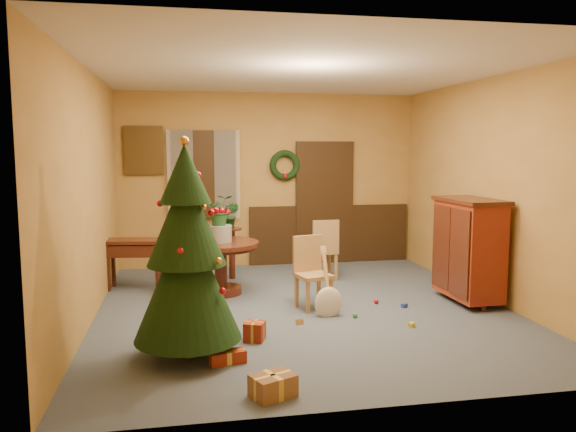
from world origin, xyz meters
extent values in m
plane|color=#3B4556|center=(0.00, 0.00, 0.00)|extent=(5.50, 5.50, 0.00)
plane|color=silver|center=(0.00, 0.00, 2.90)|extent=(5.50, 5.50, 0.00)
plane|color=olive|center=(0.00, 2.75, 1.45)|extent=(5.00, 0.00, 5.00)
plane|color=olive|center=(0.00, -2.75, 1.45)|extent=(5.00, 0.00, 5.00)
plane|color=olive|center=(-2.50, 0.00, 1.45)|extent=(0.00, 5.50, 5.50)
plane|color=olive|center=(2.50, 0.00, 1.45)|extent=(0.00, 5.50, 5.50)
cube|color=black|center=(1.05, 2.71, 0.50)|extent=(2.80, 0.06, 1.00)
cube|color=black|center=(0.95, 2.70, 1.05)|extent=(1.00, 0.08, 2.10)
cube|color=white|center=(0.95, 2.73, 1.00)|extent=(0.80, 0.03, 1.90)
cube|color=black|center=(-1.10, 2.70, 1.55)|extent=(1.05, 0.08, 1.45)
cube|color=white|center=(-1.10, 2.73, 1.55)|extent=(0.88, 0.03, 1.25)
cube|color=white|center=(-1.48, 2.65, 1.55)|extent=(0.42, 0.02, 1.45)
cube|color=white|center=(-0.72, 2.65, 1.55)|extent=(0.42, 0.02, 1.45)
torus|color=black|center=(0.25, 2.67, 1.70)|extent=(0.51, 0.11, 0.51)
cube|color=#4C3819|center=(-2.05, 2.71, 1.95)|extent=(0.62, 0.05, 0.78)
cube|color=gray|center=(-2.05, 2.74, 1.95)|extent=(0.48, 0.02, 0.62)
cylinder|color=black|center=(-0.96, 0.91, 0.69)|extent=(1.05, 1.05, 0.06)
cylinder|color=black|center=(-0.96, 0.91, 0.64)|extent=(0.93, 0.93, 0.04)
cylinder|color=black|center=(-0.96, 0.91, 0.36)|extent=(0.17, 0.17, 0.58)
cylinder|color=black|center=(-0.96, 0.91, 0.05)|extent=(0.56, 0.56, 0.09)
cylinder|color=slate|center=(-0.96, 0.91, 0.83)|extent=(0.31, 0.31, 0.23)
imported|color=#1E4C23|center=(-0.96, 0.91, 1.15)|extent=(0.37, 0.32, 0.42)
cube|color=olive|center=(0.12, -0.03, 0.42)|extent=(0.47, 0.47, 0.05)
cube|color=olive|center=(0.08, 0.14, 0.67)|extent=(0.39, 0.13, 0.46)
cube|color=olive|center=(0.24, 0.16, 0.20)|extent=(0.05, 0.05, 0.40)
cube|color=olive|center=(-0.07, 0.08, 0.20)|extent=(0.05, 0.05, 0.40)
cube|color=olive|center=(0.32, -0.14, 0.20)|extent=(0.05, 0.05, 0.40)
cube|color=olive|center=(0.01, -0.22, 0.20)|extent=(0.05, 0.05, 0.40)
cube|color=olive|center=(0.62, 1.52, 0.43)|extent=(0.42, 0.42, 0.05)
cube|color=olive|center=(0.63, 1.34, 0.69)|extent=(0.40, 0.05, 0.48)
cube|color=olive|center=(0.47, 1.35, 0.21)|extent=(0.04, 0.04, 0.41)
cube|color=olive|center=(0.79, 1.36, 0.21)|extent=(0.04, 0.04, 0.41)
cube|color=olive|center=(0.46, 1.67, 0.21)|extent=(0.04, 0.04, 0.41)
cube|color=olive|center=(0.78, 1.69, 0.21)|extent=(0.04, 0.04, 0.41)
cylinder|color=black|center=(-0.73, 1.78, 0.38)|extent=(0.09, 0.09, 0.76)
cylinder|color=black|center=(-0.73, 1.78, 0.77)|extent=(0.30, 0.30, 0.03)
imported|color=#19471E|center=(-0.73, 1.78, 0.98)|extent=(0.25, 0.22, 0.39)
cylinder|color=#382111|center=(-1.42, -1.41, 0.11)|extent=(0.13, 0.13, 0.22)
cone|color=black|center=(-1.42, -1.41, 0.78)|extent=(1.01, 1.01, 1.20)
cone|color=black|center=(-1.42, -1.41, 1.34)|extent=(0.74, 0.74, 0.88)
cone|color=black|center=(-1.42, -1.41, 1.75)|extent=(0.48, 0.48, 0.55)
sphere|color=orange|center=(-1.42, -1.41, 2.05)|extent=(0.09, 0.09, 0.09)
cube|color=black|center=(-2.13, 1.41, 0.69)|extent=(0.85, 0.51, 0.05)
cube|color=black|center=(-2.13, 1.41, 0.56)|extent=(0.80, 0.46, 0.17)
cube|color=black|center=(-2.47, 1.41, 0.33)|extent=(0.09, 0.29, 0.66)
cube|color=black|center=(-1.80, 1.41, 0.33)|extent=(0.09, 0.29, 0.66)
cube|color=#570F0A|center=(2.15, -0.10, 0.69)|extent=(0.53, 1.01, 1.23)
cube|color=black|center=(2.15, -0.10, 1.32)|extent=(0.59, 1.07, 0.05)
cylinder|color=black|center=(2.15, -0.52, 0.04)|extent=(0.07, 0.07, 0.09)
cylinder|color=black|center=(2.15, 0.32, 0.04)|extent=(0.07, 0.07, 0.09)
cube|color=brown|center=(-0.76, -2.40, 0.09)|extent=(0.40, 0.36, 0.18)
cube|color=gold|center=(-0.76, -2.40, 0.09)|extent=(0.33, 0.17, 0.18)
cube|color=gold|center=(-0.76, -2.40, 0.09)|extent=(0.14, 0.25, 0.18)
cube|color=maroon|center=(-0.74, -1.06, 0.10)|extent=(0.26, 0.26, 0.20)
cube|color=gold|center=(-0.74, -1.06, 0.10)|extent=(0.20, 0.10, 0.20)
cube|color=gold|center=(-0.74, -1.06, 0.10)|extent=(0.10, 0.20, 0.20)
cube|color=brown|center=(-1.46, -0.05, 0.07)|extent=(0.30, 0.24, 0.14)
cube|color=gold|center=(-1.46, -0.05, 0.07)|extent=(0.26, 0.10, 0.14)
cube|color=gold|center=(-1.46, -0.05, 0.07)|extent=(0.08, 0.19, 0.14)
cube|color=maroon|center=(-1.07, -1.63, 0.06)|extent=(0.36, 0.20, 0.12)
cube|color=gold|center=(-1.07, -1.63, 0.06)|extent=(0.34, 0.08, 0.12)
cube|color=gold|center=(-1.07, -1.63, 0.06)|extent=(0.07, 0.15, 0.12)
cube|color=#223795|center=(1.25, -0.20, 0.03)|extent=(0.09, 0.09, 0.05)
sphere|color=green|center=(0.52, -0.49, 0.03)|extent=(0.06, 0.06, 0.06)
cube|color=gold|center=(1.04, -0.94, 0.03)|extent=(0.09, 0.09, 0.05)
sphere|color=red|center=(0.97, 0.04, 0.03)|extent=(0.06, 0.06, 0.06)
cube|color=orange|center=(-0.17, -0.61, 0.03)|extent=(0.09, 0.07, 0.05)
camera|label=1|loc=(-1.43, -6.65, 1.98)|focal=35.00mm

